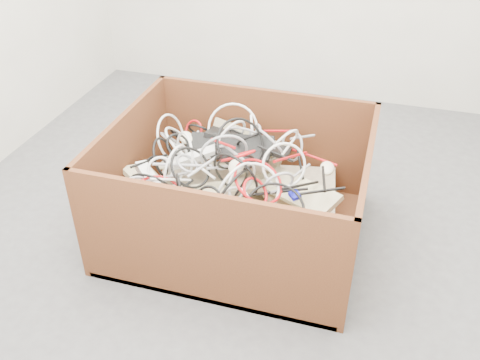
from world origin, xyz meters
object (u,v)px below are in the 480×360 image
(vga_plug, at_px, (295,195))
(power_strip_right, at_px, (152,182))
(cardboard_box, at_px, (236,209))
(power_strip_left, at_px, (193,158))

(vga_plug, bearing_deg, power_strip_right, -127.53)
(cardboard_box, relative_size, vga_plug, 25.28)
(power_strip_left, distance_m, power_strip_right, 0.24)
(cardboard_box, height_order, power_strip_right, cardboard_box)
(power_strip_right, relative_size, vga_plug, 5.93)
(power_strip_left, bearing_deg, cardboard_box, -34.77)
(power_strip_right, bearing_deg, cardboard_box, 72.22)
(power_strip_right, xyz_separation_m, vga_plug, (0.63, 0.06, 0.02))
(power_strip_left, xyz_separation_m, power_strip_right, (-0.11, -0.21, -0.02))
(vga_plug, bearing_deg, cardboard_box, -155.13)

